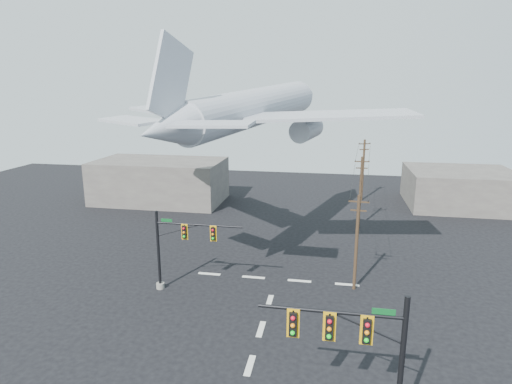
% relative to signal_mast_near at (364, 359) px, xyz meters
% --- Properties ---
extents(ground, '(120.00, 120.00, 0.00)m').
position_rel_signal_mast_near_xyz_m(ground, '(-6.13, 4.30, -4.18)').
color(ground, black).
rests_on(ground, ground).
extents(lane_markings, '(14.00, 21.20, 0.01)m').
position_rel_signal_mast_near_xyz_m(lane_markings, '(-6.13, 9.63, -4.17)').
color(lane_markings, silver).
rests_on(lane_markings, ground).
extents(signal_mast_near, '(6.87, 0.81, 7.41)m').
position_rel_signal_mast_near_xyz_m(signal_mast_near, '(0.00, 0.00, 0.00)').
color(signal_mast_near, gray).
rests_on(signal_mast_near, ground).
extents(signal_mast_far, '(7.33, 0.73, 6.65)m').
position_rel_signal_mast_near_xyz_m(signal_mast_far, '(-13.74, 12.84, -0.56)').
color(signal_mast_far, gray).
rests_on(signal_mast_far, ground).
extents(utility_pole_a, '(1.59, 0.28, 7.95)m').
position_rel_signal_mast_near_xyz_m(utility_pole_a, '(0.40, 15.60, -0.01)').
color(utility_pole_a, '#422D1C').
rests_on(utility_pole_a, ground).
extents(utility_pole_b, '(1.71, 0.28, 8.42)m').
position_rel_signal_mast_near_xyz_m(utility_pole_b, '(1.59, 32.14, 0.23)').
color(utility_pole_b, '#422D1C').
rests_on(utility_pole_b, ground).
extents(utility_pole_c, '(1.73, 0.82, 8.92)m').
position_rel_signal_mast_near_xyz_m(utility_pole_c, '(2.66, 44.85, 0.49)').
color(utility_pole_c, '#422D1C').
rests_on(utility_pole_c, ground).
extents(power_lines, '(3.81, 29.25, 0.47)m').
position_rel_signal_mast_near_xyz_m(power_lines, '(1.49, 30.23, 3.61)').
color(power_lines, black).
extents(airliner, '(27.94, 30.15, 8.08)m').
position_rel_signal_mast_near_xyz_m(airliner, '(-8.96, 21.29, 10.07)').
color(airliner, '#ACB0B8').
extents(building_left, '(18.00, 10.00, 6.00)m').
position_rel_signal_mast_near_xyz_m(building_left, '(-26.13, 39.30, -1.18)').
color(building_left, '#68635C').
rests_on(building_left, ground).
extents(building_right, '(14.00, 12.00, 5.00)m').
position_rel_signal_mast_near_xyz_m(building_right, '(15.87, 44.30, -1.68)').
color(building_right, '#68635C').
rests_on(building_right, ground).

